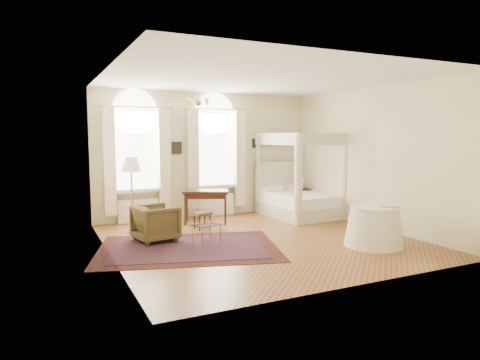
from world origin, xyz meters
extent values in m
plane|color=brown|center=(0.00, 0.00, 0.00)|extent=(6.00, 6.00, 0.00)
plane|color=beige|center=(0.00, 3.00, 1.65)|extent=(6.00, 0.00, 6.00)
plane|color=beige|center=(0.00, -3.00, 1.65)|extent=(6.00, 0.00, 6.00)
plane|color=beige|center=(-3.00, 0.00, 1.65)|extent=(0.00, 6.00, 6.00)
plane|color=beige|center=(3.00, 0.00, 1.65)|extent=(0.00, 6.00, 6.00)
plane|color=white|center=(0.00, 0.00, 3.30)|extent=(6.00, 6.00, 0.00)
cube|color=silver|center=(-1.90, 2.97, 1.80)|extent=(1.10, 0.04, 1.90)
cylinder|color=silver|center=(-1.90, 2.97, 2.75)|extent=(1.10, 0.04, 1.10)
cube|color=white|center=(-1.90, 2.88, 0.81)|extent=(1.32, 0.24, 0.08)
cube|color=beige|center=(-2.57, 2.80, 1.55)|extent=(0.28, 0.14, 2.60)
cube|color=beige|center=(-1.23, 2.80, 1.55)|extent=(0.28, 0.14, 2.60)
cube|color=white|center=(-1.90, 2.90, 0.30)|extent=(1.00, 0.12, 0.58)
cube|color=silver|center=(0.20, 2.97, 1.80)|extent=(1.10, 0.04, 1.90)
cylinder|color=silver|center=(0.20, 2.97, 2.75)|extent=(1.10, 0.04, 1.10)
cube|color=white|center=(0.20, 2.88, 0.81)|extent=(1.32, 0.24, 0.08)
cube|color=beige|center=(-0.47, 2.80, 1.55)|extent=(0.28, 0.14, 2.60)
cube|color=beige|center=(0.87, 2.80, 1.55)|extent=(0.28, 0.14, 2.60)
cube|color=white|center=(0.20, 2.90, 0.30)|extent=(1.00, 0.12, 0.58)
cylinder|color=#AC8039|center=(-0.90, 1.20, 3.10)|extent=(0.02, 0.02, 0.40)
sphere|color=#AC8039|center=(-0.90, 1.20, 2.88)|extent=(0.16, 0.16, 0.16)
sphere|color=beige|center=(-0.68, 1.20, 2.95)|extent=(0.07, 0.07, 0.07)
sphere|color=beige|center=(-0.79, 1.39, 2.95)|extent=(0.07, 0.07, 0.07)
sphere|color=beige|center=(-1.01, 1.39, 2.95)|extent=(0.07, 0.07, 0.07)
sphere|color=beige|center=(-1.12, 1.20, 2.95)|extent=(0.07, 0.07, 0.07)
sphere|color=beige|center=(-1.01, 1.01, 2.95)|extent=(0.07, 0.07, 0.07)
sphere|color=beige|center=(-0.79, 1.01, 2.95)|extent=(0.07, 0.07, 0.07)
cube|color=black|center=(-0.85, 2.97, 1.85)|extent=(0.26, 0.03, 0.32)
cube|color=black|center=(1.45, 2.97, 1.95)|extent=(0.22, 0.03, 0.26)
cube|color=beige|center=(2.23, 1.90, 0.17)|extent=(1.73, 2.09, 0.34)
cube|color=white|center=(2.23, 1.90, 0.48)|extent=(1.63, 1.99, 0.27)
cube|color=beige|center=(2.18, 2.86, 0.86)|extent=(1.62, 0.17, 1.14)
cube|color=beige|center=(1.43, 2.80, 1.10)|extent=(0.09, 0.09, 2.19)
cube|color=beige|center=(2.93, 2.88, 1.10)|extent=(0.09, 0.09, 2.19)
cube|color=beige|center=(1.53, 0.92, 1.10)|extent=(0.09, 0.09, 2.19)
cube|color=beige|center=(3.04, 1.00, 1.10)|extent=(0.09, 0.09, 2.19)
cube|color=beige|center=(2.18, 2.84, 2.19)|extent=(1.62, 0.17, 0.08)
cube|color=beige|center=(2.29, 0.96, 2.19)|extent=(1.62, 0.17, 0.08)
cube|color=beige|center=(1.48, 1.86, 2.19)|extent=(0.19, 2.00, 0.08)
cube|color=beige|center=(2.98, 1.94, 2.19)|extent=(0.19, 2.00, 0.08)
cube|color=beige|center=(2.18, 2.84, 2.06)|extent=(1.68, 0.13, 0.27)
cube|color=beige|center=(2.29, 0.96, 2.06)|extent=(1.68, 0.13, 0.27)
cube|color=beige|center=(1.48, 1.86, 2.06)|extent=(0.15, 2.06, 0.27)
cube|color=beige|center=(2.98, 1.94, 2.06)|extent=(0.15, 2.06, 0.27)
cylinder|color=beige|center=(1.53, 0.92, 1.19)|extent=(0.21, 0.21, 2.00)
cylinder|color=beige|center=(3.04, 1.00, 1.19)|extent=(0.21, 0.21, 2.00)
cube|color=#371B0F|center=(2.70, 2.55, 0.33)|extent=(0.52, 0.48, 0.65)
cylinder|color=#AC8039|center=(2.61, 2.49, 0.75)|extent=(0.12, 0.12, 0.20)
cone|color=beige|center=(2.61, 2.49, 0.96)|extent=(0.29, 0.29, 0.23)
cube|color=#371B0F|center=(-0.41, 2.07, 0.79)|extent=(1.24, 0.96, 0.07)
cube|color=#371B0F|center=(-0.41, 2.07, 0.69)|extent=(1.09, 0.82, 0.11)
cylinder|color=#371B0F|center=(-0.77, 2.46, 0.39)|extent=(0.06, 0.06, 0.77)
cylinder|color=#371B0F|center=(0.12, 2.08, 0.39)|extent=(0.06, 0.06, 0.77)
cylinder|color=#371B0F|center=(-0.94, 2.05, 0.39)|extent=(0.06, 0.06, 0.77)
cylinder|color=#371B0F|center=(-0.05, 1.67, 0.39)|extent=(0.06, 0.06, 0.77)
imported|color=black|center=(-0.62, 1.94, 0.84)|extent=(0.36, 0.27, 0.03)
cube|color=#48401F|center=(-0.73, 1.46, 0.38)|extent=(0.40, 0.40, 0.07)
cylinder|color=#371B0F|center=(-0.85, 1.31, 0.17)|extent=(0.04, 0.04, 0.34)
cylinder|color=#371B0F|center=(-0.58, 1.34, 0.17)|extent=(0.04, 0.04, 0.34)
cylinder|color=#371B0F|center=(-0.88, 1.57, 0.17)|extent=(0.04, 0.04, 0.34)
cylinder|color=#371B0F|center=(-0.62, 1.61, 0.17)|extent=(0.04, 0.04, 0.34)
imported|color=#42361C|center=(-1.97, 0.86, 0.37)|extent=(0.95, 0.94, 0.75)
cube|color=silver|center=(-1.07, 0.31, 0.36)|extent=(0.64, 0.53, 0.02)
cylinder|color=#AC8039|center=(-1.25, 0.09, 0.18)|extent=(0.02, 0.02, 0.36)
cylinder|color=#AC8039|center=(-0.80, 0.24, 0.18)|extent=(0.02, 0.02, 0.36)
cylinder|color=#AC8039|center=(-1.34, 0.38, 0.18)|extent=(0.02, 0.02, 0.36)
cylinder|color=#AC8039|center=(-0.90, 0.53, 0.18)|extent=(0.02, 0.02, 0.36)
cylinder|color=#AC8039|center=(-2.24, 1.88, 0.01)|extent=(0.30, 0.30, 0.03)
cylinder|color=#AC8039|center=(-2.24, 1.88, 0.74)|extent=(0.04, 0.04, 1.49)
cone|color=beige|center=(-2.24, 1.88, 1.54)|extent=(0.44, 0.44, 0.32)
cube|color=#431610|center=(-1.55, 0.01, 0.00)|extent=(3.96, 3.32, 0.01)
cube|color=black|center=(-1.55, 0.01, 0.01)|extent=(3.30, 2.65, 0.01)
cone|color=silver|center=(1.81, -1.37, 0.37)|extent=(1.15, 1.15, 0.74)
cylinder|color=silver|center=(1.81, -1.37, 0.76)|extent=(0.94, 0.94, 0.04)
imported|color=black|center=(1.93, -1.54, 0.80)|extent=(0.28, 0.34, 0.03)
camera|label=1|loc=(-4.12, -7.70, 2.18)|focal=32.00mm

